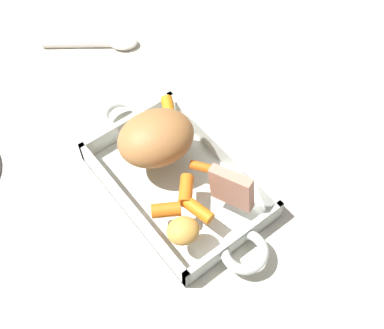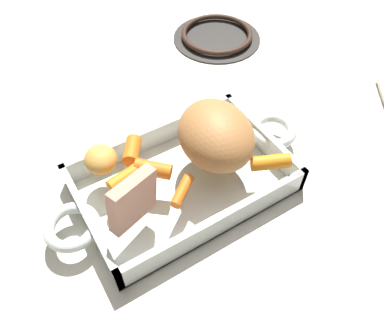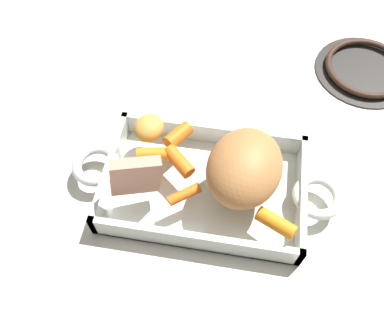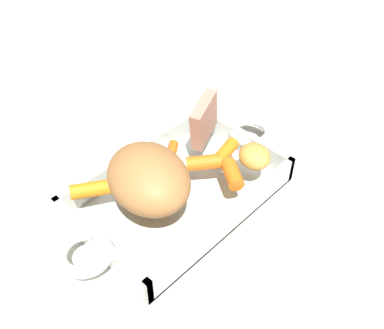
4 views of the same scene
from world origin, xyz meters
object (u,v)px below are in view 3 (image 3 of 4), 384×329
(baby_carrot_short, at_px, (184,194))
(baby_carrot_long, at_px, (153,154))
(baby_carrot_center_right, at_px, (276,223))
(baby_carrot_northeast, at_px, (179,161))
(potato_corner, at_px, (149,128))
(pork_roast, at_px, (244,168))
(roast_slice_thin, at_px, (135,176))
(baby_carrot_southwest, at_px, (178,136))
(stove_burner_rear, at_px, (366,69))
(roasting_dish, at_px, (204,185))

(baby_carrot_short, bearing_deg, baby_carrot_long, -45.41)
(baby_carrot_center_right, height_order, baby_carrot_northeast, same)
(baby_carrot_short, distance_m, baby_carrot_northeast, 0.06)
(baby_carrot_center_right, bearing_deg, potato_corner, -31.44)
(baby_carrot_northeast, xyz_separation_m, potato_corner, (0.06, -0.05, 0.01))
(pork_roast, relative_size, baby_carrot_northeast, 2.52)
(roast_slice_thin, xyz_separation_m, baby_carrot_southwest, (-0.04, -0.10, -0.02))
(baby_carrot_southwest, bearing_deg, roast_slice_thin, 65.92)
(baby_carrot_center_right, height_order, potato_corner, potato_corner)
(stove_burner_rear, bearing_deg, baby_carrot_southwest, 37.90)
(baby_carrot_center_right, bearing_deg, baby_carrot_short, -10.56)
(roasting_dish, relative_size, baby_carrot_short, 8.43)
(roast_slice_thin, xyz_separation_m, baby_carrot_northeast, (-0.05, -0.05, -0.02))
(pork_roast, relative_size, potato_corner, 2.59)
(baby_carrot_northeast, height_order, stove_burner_rear, baby_carrot_northeast)
(baby_carrot_short, distance_m, stove_burner_rear, 0.47)
(baby_carrot_southwest, xyz_separation_m, baby_carrot_northeast, (-0.01, 0.05, -0.00))
(baby_carrot_center_right, bearing_deg, baby_carrot_southwest, -37.75)
(roast_slice_thin, relative_size, stove_burner_rear, 0.37)
(stove_burner_rear, bearing_deg, pork_roast, 55.34)
(baby_carrot_northeast, bearing_deg, pork_roast, 172.45)
(baby_carrot_northeast, bearing_deg, potato_corner, -40.99)
(roasting_dish, distance_m, baby_carrot_northeast, 0.06)
(baby_carrot_long, bearing_deg, pork_roast, 171.85)
(roast_slice_thin, bearing_deg, baby_carrot_center_right, 172.24)
(roasting_dish, xyz_separation_m, pork_roast, (-0.06, 0.00, 0.07))
(potato_corner, relative_size, stove_burner_rear, 0.27)
(baby_carrot_southwest, height_order, stove_burner_rear, baby_carrot_southwest)
(roasting_dish, distance_m, potato_corner, 0.13)
(baby_carrot_northeast, bearing_deg, baby_carrot_center_right, 152.84)
(pork_roast, xyz_separation_m, baby_carrot_center_right, (-0.05, 0.07, -0.03))
(baby_carrot_long, relative_size, potato_corner, 0.98)
(pork_roast, xyz_separation_m, baby_carrot_southwest, (0.11, -0.06, -0.03))
(pork_roast, distance_m, baby_carrot_northeast, 0.10)
(pork_roast, bearing_deg, roasting_dish, -0.49)
(pork_roast, bearing_deg, baby_carrot_center_right, 129.57)
(baby_carrot_southwest, relative_size, baby_carrot_northeast, 0.88)
(baby_carrot_short, relative_size, potato_corner, 0.98)
(baby_carrot_long, bearing_deg, roasting_dish, 166.77)
(baby_carrot_northeast, xyz_separation_m, baby_carrot_long, (0.04, -0.01, -0.00))
(baby_carrot_short, bearing_deg, baby_carrot_southwest, -74.78)
(baby_carrot_southwest, bearing_deg, baby_carrot_long, 51.97)
(roast_slice_thin, bearing_deg, pork_roast, -166.36)
(baby_carrot_southwest, bearing_deg, stove_burner_rear, -142.10)
(baby_carrot_long, height_order, stove_burner_rear, baby_carrot_long)
(roasting_dish, xyz_separation_m, baby_carrot_long, (0.08, -0.02, 0.04))
(roasting_dish, height_order, baby_carrot_short, baby_carrot_short)
(baby_carrot_center_right, relative_size, baby_carrot_northeast, 1.09)
(roast_slice_thin, bearing_deg, potato_corner, -87.52)
(stove_burner_rear, bearing_deg, baby_carrot_center_right, 66.68)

